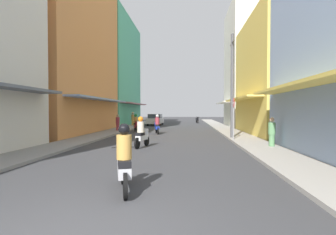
% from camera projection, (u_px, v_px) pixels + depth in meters
% --- Properties ---
extents(ground_plane, '(114.12, 114.12, 0.00)m').
position_uv_depth(ground_plane, '(173.00, 130.00, 25.62)').
color(ground_plane, '#38383A').
extents(sidewalk_left, '(1.99, 59.87, 0.12)m').
position_uv_depth(sidewalk_left, '(121.00, 129.00, 26.02)').
color(sidewalk_left, gray).
rests_on(sidewalk_left, ground).
extents(sidewalk_right, '(1.99, 59.87, 0.12)m').
position_uv_depth(sidewalk_right, '(227.00, 130.00, 25.22)').
color(sidewalk_right, '#9E9991').
rests_on(sidewalk_right, ground).
extents(building_left_mid, '(7.05, 13.18, 16.36)m').
position_uv_depth(building_left_mid, '(61.00, 34.00, 22.20)').
color(building_left_mid, '#D88C4C').
rests_on(building_left_mid, ground).
extents(building_left_far, '(7.05, 13.10, 13.89)m').
position_uv_depth(building_left_far, '(109.00, 73.00, 35.70)').
color(building_left_far, '#4CB28C').
rests_on(building_left_far, ground).
extents(building_right_mid, '(7.05, 10.57, 9.02)m').
position_uv_depth(building_right_mid, '(287.00, 76.00, 20.70)').
color(building_right_mid, '#EFD159').
rests_on(building_right_mid, ground).
extents(building_right_far, '(7.05, 8.54, 13.72)m').
position_uv_depth(building_right_far, '(255.00, 67.00, 30.64)').
color(building_right_far, silver).
rests_on(building_right_far, ground).
extents(motorbike_blue, '(0.65, 1.78, 1.58)m').
position_uv_depth(motorbike_blue, '(157.00, 125.00, 21.73)').
color(motorbike_blue, black).
rests_on(motorbike_blue, ground).
extents(motorbike_black, '(0.56, 1.80, 0.96)m').
position_uv_depth(motorbike_black, '(197.00, 120.00, 40.81)').
color(motorbike_black, black).
rests_on(motorbike_black, ground).
extents(motorbike_maroon, '(0.77, 1.74, 1.58)m').
position_uv_depth(motorbike_maroon, '(136.00, 124.00, 24.04)').
color(motorbike_maroon, black).
rests_on(motorbike_maroon, ground).
extents(motorbike_silver, '(0.70, 1.76, 1.58)m').
position_uv_depth(motorbike_silver, '(124.00, 161.00, 6.21)').
color(motorbike_silver, black).
rests_on(motorbike_silver, ground).
extents(motorbike_white, '(0.63, 1.78, 1.58)m').
position_uv_depth(motorbike_white, '(142.00, 134.00, 13.63)').
color(motorbike_white, black).
rests_on(motorbike_white, ground).
extents(parked_car, '(1.86, 4.14, 1.45)m').
position_uv_depth(parked_car, '(155.00, 120.00, 34.82)').
color(parked_car, silver).
rests_on(parked_car, ground).
extents(pedestrian_midway, '(0.34, 0.34, 1.54)m').
position_uv_depth(pedestrian_midway, '(272.00, 133.00, 13.22)').
color(pedestrian_midway, '#598C59').
rests_on(pedestrian_midway, ground).
extents(pedestrian_foreground, '(0.44, 0.44, 1.76)m').
position_uv_depth(pedestrian_foreground, '(133.00, 118.00, 31.94)').
color(pedestrian_foreground, '#BF8C3F').
rests_on(pedestrian_foreground, ground).
extents(pedestrian_crossing, '(0.34, 0.34, 1.55)m').
position_uv_depth(pedestrian_crossing, '(118.00, 123.00, 23.87)').
color(pedestrian_crossing, '#99333F').
rests_on(pedestrian_crossing, ground).
extents(utility_pole, '(0.20, 1.20, 6.85)m').
position_uv_depth(utility_pole, '(232.00, 86.00, 17.49)').
color(utility_pole, '#4C4C4F').
rests_on(utility_pole, ground).
extents(street_sign_no_entry, '(0.07, 0.60, 2.65)m').
position_uv_depth(street_sign_no_entry, '(233.00, 113.00, 16.35)').
color(street_sign_no_entry, gray).
rests_on(street_sign_no_entry, ground).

